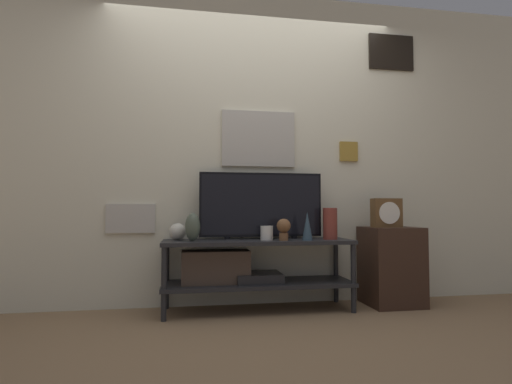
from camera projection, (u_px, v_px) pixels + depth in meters
name	position (u px, v px, depth m)	size (l,w,h in m)	color
ground_plane	(264.00, 319.00, 2.89)	(12.00, 12.00, 0.00)	#846647
wall_back	(253.00, 146.00, 3.47)	(6.40, 0.08, 2.70)	beige
media_console	(242.00, 266.00, 3.14)	(1.50, 0.43, 0.56)	#232326
television	(261.00, 205.00, 3.28)	(1.01, 0.05, 0.54)	black
vase_round_glass	(178.00, 232.00, 3.14)	(0.13, 0.13, 0.13)	beige
vase_slim_bronze	(307.00, 226.00, 3.12)	(0.08, 0.08, 0.22)	#2D4251
vase_tall_ceramic	(330.00, 224.00, 3.24)	(0.12, 0.12, 0.25)	brown
vase_urn_stoneware	(193.00, 227.00, 3.05)	(0.11, 0.12, 0.22)	#4C5647
candle_jar	(267.00, 233.00, 3.15)	(0.10, 0.10, 0.11)	silver
decorative_bust	(284.00, 228.00, 3.10)	(0.11, 0.11, 0.17)	brown
side_table	(391.00, 266.00, 3.35)	(0.43, 0.42, 0.65)	#382319
mantel_clock	(386.00, 213.00, 3.32)	(0.24, 0.11, 0.24)	brown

